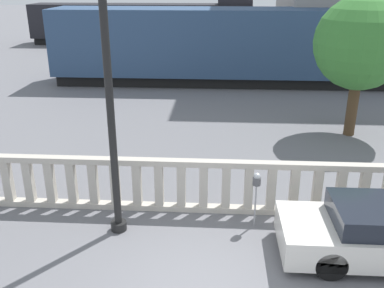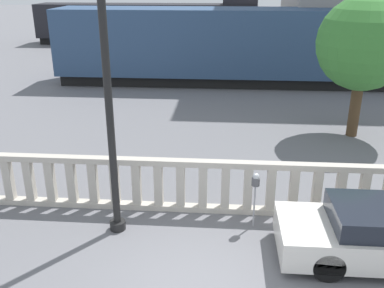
{
  "view_description": "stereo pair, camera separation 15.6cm",
  "coord_description": "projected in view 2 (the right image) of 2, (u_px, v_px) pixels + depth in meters",
  "views": [
    {
      "loc": [
        0.3,
        -6.26,
        5.34
      ],
      "look_at": [
        -0.34,
        3.86,
        1.35
      ],
      "focal_mm": 40.0,
      "sensor_mm": 36.0,
      "label": 1
    },
    {
      "loc": [
        0.46,
        -6.24,
        5.34
      ],
      "look_at": [
        -0.34,
        3.86,
        1.35
      ],
      "focal_mm": 40.0,
      "sensor_mm": 36.0,
      "label": 2
    }
  ],
  "objects": [
    {
      "name": "lamppost",
      "position": [
        106.0,
        63.0,
        8.31
      ],
      "size": [
        0.4,
        0.4,
        6.7
      ],
      "color": "black",
      "rests_on": "ground"
    },
    {
      "name": "train_near",
      "position": [
        245.0,
        45.0,
        21.97
      ],
      "size": [
        19.07,
        3.02,
        4.43
      ],
      "color": "black",
      "rests_on": "ground"
    },
    {
      "name": "tree_left",
      "position": [
        364.0,
        44.0,
        14.2
      ],
      "size": [
        3.15,
        3.15,
        4.83
      ],
      "color": "#4C3823",
      "rests_on": "ground"
    },
    {
      "name": "train_far",
      "position": [
        149.0,
        23.0,
        35.43
      ],
      "size": [
        18.01,
        2.87,
        3.82
      ],
      "color": "black",
      "rests_on": "ground"
    },
    {
      "name": "balustrade",
      "position": [
        203.0,
        186.0,
        10.19
      ],
      "size": [
        14.77,
        0.24,
        1.33
      ],
      "color": "#BCB5A8",
      "rests_on": "ground"
    },
    {
      "name": "parking_meter",
      "position": [
        256.0,
        184.0,
        9.4
      ],
      "size": [
        0.18,
        0.18,
        1.33
      ],
      "color": "#99999E",
      "rests_on": "ground"
    }
  ]
}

